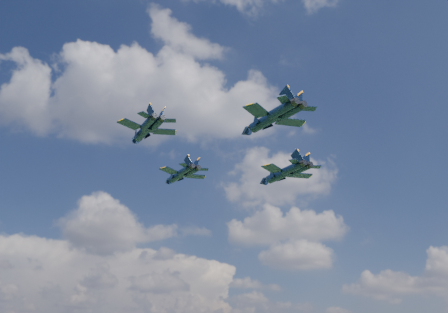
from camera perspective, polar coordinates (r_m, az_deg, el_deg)
jet_lead at (r=110.14m, az=-5.35°, el=-2.25°), size 10.69×13.69×3.39m
jet_left at (r=90.63m, az=-9.25°, el=2.74°), size 10.20×13.83×3.34m
jet_right at (r=107.15m, az=6.22°, el=-2.14°), size 12.49×16.06×3.97m
jet_slot at (r=85.74m, az=4.58°, el=4.00°), size 12.49×15.62×3.89m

